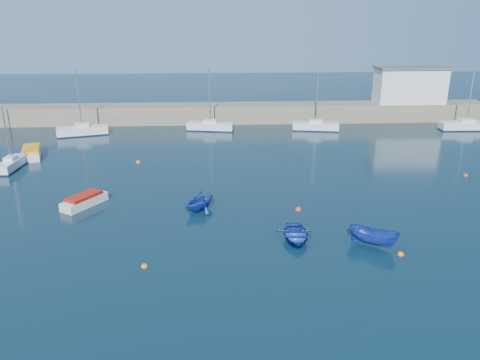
{
  "coord_description": "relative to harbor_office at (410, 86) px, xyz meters",
  "views": [
    {
      "loc": [
        0.87,
        -23.01,
        14.94
      ],
      "look_at": [
        2.91,
        14.95,
        1.6
      ],
      "focal_mm": 35.0,
      "sensor_mm": 36.0,
      "label": 1
    }
  ],
  "objects": [
    {
      "name": "motorboat_2",
      "position": [
        -49.84,
        -17.25,
        -4.59
      ],
      "size": [
        3.3,
        5.58,
        1.09
      ],
      "rotation": [
        0.0,
        0.0,
        0.29
      ],
      "color": "silver",
      "rests_on": "ground"
    },
    {
      "name": "back_wall",
      "position": [
        -30.0,
        0.0,
        -3.8
      ],
      "size": [
        96.0,
        4.5,
        2.6
      ],
      "primitive_type": "cube",
      "color": "#726B57",
      "rests_on": "ground"
    },
    {
      "name": "harbor_office",
      "position": [
        0.0,
        0.0,
        0.0
      ],
      "size": [
        10.0,
        4.0,
        5.0
      ],
      "primitive_type": "cube",
      "color": "silver",
      "rests_on": "back_wall"
    },
    {
      "name": "sailboat_5",
      "position": [
        -46.75,
        -7.43,
        -4.44
      ],
      "size": [
        6.69,
        3.56,
        8.59
      ],
      "rotation": [
        0.0,
        0.0,
        1.86
      ],
      "color": "silver",
      "rests_on": "ground"
    },
    {
      "name": "dinghy_center",
      "position": [
        -23.63,
        -39.53,
        -4.72
      ],
      "size": [
        2.84,
        3.81,
        0.76
      ],
      "primitive_type": "imported",
      "rotation": [
        0.0,
        0.0,
        -0.06
      ],
      "color": "#163199",
      "rests_on": "ground"
    },
    {
      "name": "buoy_0",
      "position": [
        -33.77,
        -42.71,
        -5.1
      ],
      "size": [
        0.43,
        0.43,
        0.43
      ],
      "primitive_type": "sphere",
      "color": "orange",
      "rests_on": "ground"
    },
    {
      "name": "buoy_4",
      "position": [
        -4.44,
        -26.43,
        -5.1
      ],
      "size": [
        0.46,
        0.46,
        0.46
      ],
      "primitive_type": "sphere",
      "color": "red",
      "rests_on": "ground"
    },
    {
      "name": "sailboat_3",
      "position": [
        -50.22,
        -21.78,
        -4.56
      ],
      "size": [
        1.55,
        4.9,
        6.54
      ],
      "rotation": [
        0.0,
        0.0,
        -0.04
      ],
      "color": "silver",
      "rests_on": "ground"
    },
    {
      "name": "motorboat_1",
      "position": [
        -40.15,
        -32.25,
        -4.64
      ],
      "size": [
        3.37,
        4.13,
        0.98
      ],
      "rotation": [
        0.0,
        0.0,
        -0.58
      ],
      "color": "silver",
      "rests_on": "ground"
    },
    {
      "name": "buoy_2",
      "position": [
        -17.0,
        -42.03,
        -5.1
      ],
      "size": [
        0.43,
        0.43,
        0.43
      ],
      "primitive_type": "sphere",
      "color": "orange",
      "rests_on": "ground"
    },
    {
      "name": "ground",
      "position": [
        -30.0,
        -46.0,
        -5.1
      ],
      "size": [
        220.0,
        220.0,
        0.0
      ],
      "primitive_type": "plane",
      "color": "#0B2230",
      "rests_on": "ground"
    },
    {
      "name": "sailboat_7",
      "position": [
        -15.28,
        -6.24,
        -4.49
      ],
      "size": [
        6.48,
        2.83,
        8.31
      ],
      "rotation": [
        0.0,
        0.0,
        1.39
      ],
      "color": "silver",
      "rests_on": "ground"
    },
    {
      "name": "buoy_3",
      "position": [
        -37.53,
        -20.24,
        -5.1
      ],
      "size": [
        0.5,
        0.5,
        0.5
      ],
      "primitive_type": "sphere",
      "color": "orange",
      "rests_on": "ground"
    },
    {
      "name": "dinghy_left",
      "position": [
        -30.55,
        -33.76,
        -4.27
      ],
      "size": [
        4.13,
        4.14,
        1.65
      ],
      "primitive_type": "imported",
      "rotation": [
        0.0,
        0.0,
        -0.76
      ],
      "color": "#163199",
      "rests_on": "ground"
    },
    {
      "name": "sailboat_6",
      "position": [
        -29.82,
        -5.51,
        -4.5
      ],
      "size": [
        6.55,
        2.9,
        8.36
      ],
      "rotation": [
        0.0,
        0.0,
        1.39
      ],
      "color": "silver",
      "rests_on": "ground"
    },
    {
      "name": "buoy_1",
      "position": [
        -22.49,
        -34.13,
        -5.1
      ],
      "size": [
        0.5,
        0.5,
        0.5
      ],
      "primitive_type": "sphere",
      "color": "red",
      "rests_on": "ground"
    },
    {
      "name": "sailboat_8",
      "position": [
        5.59,
        -7.16,
        -4.48
      ],
      "size": [
        7.09,
        2.19,
        9.2
      ],
      "rotation": [
        0.0,
        0.0,
        1.54
      ],
      "color": "silver",
      "rests_on": "ground"
    },
    {
      "name": "dinghy_right",
      "position": [
        -18.44,
        -40.66,
        -4.43
      ],
      "size": [
        3.59,
        2.99,
        1.33
      ],
      "primitive_type": "imported",
      "rotation": [
        0.0,
        0.0,
        0.99
      ],
      "color": "#163199",
      "rests_on": "ground"
    }
  ]
}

